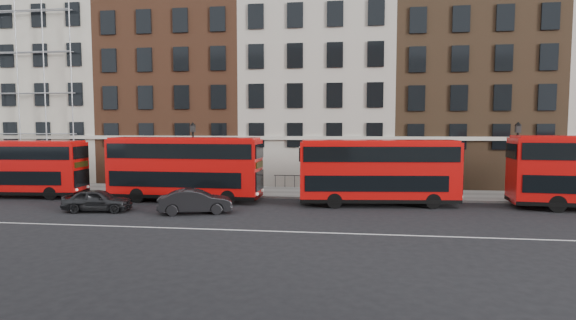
# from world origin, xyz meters

# --- Properties ---
(ground) EXTENTS (120.00, 120.00, 0.00)m
(ground) POSITION_xyz_m (0.00, 0.00, 0.00)
(ground) COLOR black
(ground) RESTS_ON ground
(pavement) EXTENTS (80.00, 5.00, 0.15)m
(pavement) POSITION_xyz_m (0.00, 10.50, 0.07)
(pavement) COLOR slate
(pavement) RESTS_ON ground
(kerb) EXTENTS (80.00, 0.30, 0.16)m
(kerb) POSITION_xyz_m (0.00, 8.00, 0.08)
(kerb) COLOR gray
(kerb) RESTS_ON ground
(road_centre_line) EXTENTS (70.00, 0.12, 0.01)m
(road_centre_line) POSITION_xyz_m (0.00, -2.00, 0.01)
(road_centre_line) COLOR white
(road_centre_line) RESTS_ON ground
(building_terrace) EXTENTS (64.00, 11.95, 22.00)m
(building_terrace) POSITION_xyz_m (-0.31, 17.88, 10.24)
(building_terrace) COLOR #ADA896
(building_terrace) RESTS_ON ground
(bus_a) EXTENTS (9.96, 3.10, 4.12)m
(bus_a) POSITION_xyz_m (-21.24, 5.98, 2.21)
(bus_a) COLOR #BF0B09
(bus_a) RESTS_ON ground
(bus_b) EXTENTS (10.55, 2.78, 4.41)m
(bus_b) POSITION_xyz_m (-8.44, 5.98, 2.36)
(bus_b) COLOR #BF0B09
(bus_b) RESTS_ON ground
(bus_c) EXTENTS (10.40, 3.55, 4.28)m
(bus_c) POSITION_xyz_m (4.63, 5.98, 2.30)
(bus_c) COLOR #BF0B09
(bus_c) RESTS_ON ground
(car_rear) EXTENTS (4.18, 2.08, 1.37)m
(car_rear) POSITION_xyz_m (-12.35, 1.67, 0.68)
(car_rear) COLOR black
(car_rear) RESTS_ON ground
(car_front) EXTENTS (4.58, 2.70, 1.43)m
(car_front) POSITION_xyz_m (-6.25, 1.89, 0.71)
(car_front) COLOR black
(car_front) RESTS_ON ground
(lamp_post_left) EXTENTS (0.44, 0.44, 5.33)m
(lamp_post_left) POSITION_xyz_m (-8.91, 9.12, 3.08)
(lamp_post_left) COLOR black
(lamp_post_left) RESTS_ON pavement
(lamp_post_right) EXTENTS (0.44, 0.44, 5.33)m
(lamp_post_right) POSITION_xyz_m (14.11, 8.66, 3.08)
(lamp_post_right) COLOR black
(lamp_post_right) RESTS_ON pavement
(iron_railings) EXTENTS (6.60, 0.06, 1.00)m
(iron_railings) POSITION_xyz_m (0.00, 12.70, 0.65)
(iron_railings) COLOR black
(iron_railings) RESTS_ON pavement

